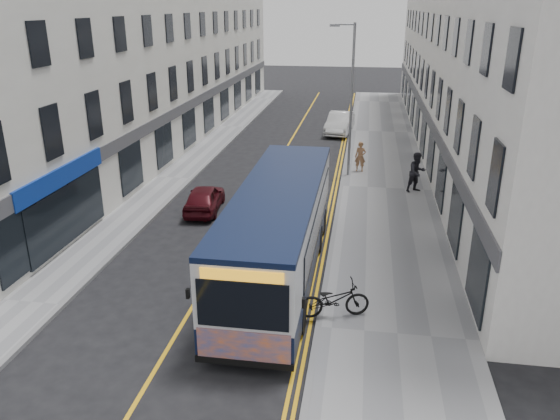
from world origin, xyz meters
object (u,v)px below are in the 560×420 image
(city_bus, at_px, (279,228))
(car_white, at_px, (340,123))
(bicycle, at_px, (334,299))
(pedestrian_far, at_px, (417,172))
(streetlamp, at_px, (350,96))
(car_maroon, at_px, (204,198))
(pedestrian_near, at_px, (360,157))

(city_bus, xyz_separation_m, car_white, (0.86, 22.69, -1.02))
(bicycle, xyz_separation_m, pedestrian_far, (3.27, 12.22, 0.44))
(city_bus, relative_size, bicycle, 5.28)
(car_white, bearing_deg, bicycle, -81.26)
(streetlamp, height_order, car_maroon, streetlamp)
(streetlamp, distance_m, bicycle, 15.04)
(bicycle, relative_size, car_maroon, 0.59)
(pedestrian_near, distance_m, car_maroon, 9.86)
(city_bus, bearing_deg, pedestrian_far, 61.18)
(city_bus, xyz_separation_m, pedestrian_far, (5.33, 9.68, -0.66))
(city_bus, xyz_separation_m, bicycle, (2.06, -2.53, -1.10))
(streetlamp, bearing_deg, car_maroon, -134.38)
(city_bus, bearing_deg, bicycle, -50.91)
(car_white, bearing_deg, car_maroon, -101.04)
(car_white, distance_m, car_maroon, 17.73)
(pedestrian_near, relative_size, car_white, 0.36)
(streetlamp, bearing_deg, bicycle, -89.09)
(city_bus, height_order, car_white, city_bus)
(city_bus, distance_m, pedestrian_near, 13.08)
(streetlamp, distance_m, pedestrian_far, 5.34)
(city_bus, height_order, pedestrian_far, city_bus)
(streetlamp, distance_m, car_maroon, 9.59)
(bicycle, bearing_deg, pedestrian_far, -31.16)
(city_bus, bearing_deg, car_maroon, 127.13)
(city_bus, relative_size, car_white, 2.44)
(pedestrian_far, relative_size, car_maroon, 0.56)
(streetlamp, relative_size, city_bus, 0.72)
(streetlamp, xyz_separation_m, car_white, (-0.97, 10.65, -3.63))
(pedestrian_near, height_order, car_maroon, pedestrian_near)
(pedestrian_near, xyz_separation_m, car_white, (-1.66, 9.87, -0.20))
(streetlamp, relative_size, pedestrian_near, 4.82)
(bicycle, xyz_separation_m, car_white, (-1.20, 25.22, 0.08))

